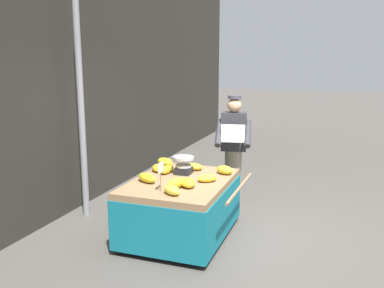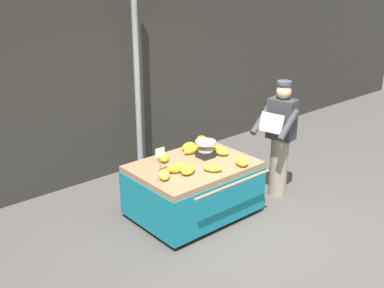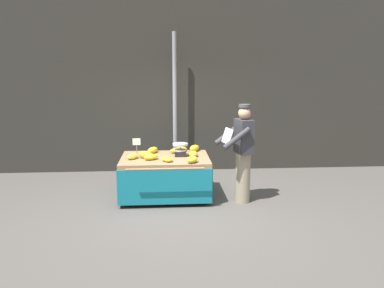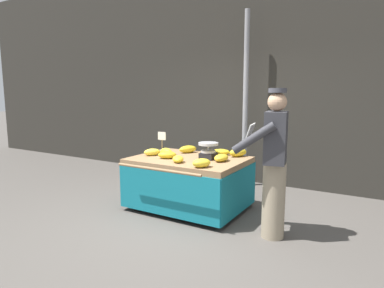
{
  "view_description": "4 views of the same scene",
  "coord_description": "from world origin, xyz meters",
  "views": [
    {
      "loc": [
        -4.82,
        -1.13,
        2.18
      ],
      "look_at": [
        0.25,
        0.67,
        1.1
      ],
      "focal_mm": 37.7,
      "sensor_mm": 36.0,
      "label": 1
    },
    {
      "loc": [
        -4.07,
        -3.79,
        3.25
      ],
      "look_at": [
        -0.19,
        0.77,
        0.96
      ],
      "focal_mm": 44.94,
      "sensor_mm": 36.0,
      "label": 2
    },
    {
      "loc": [
        -0.25,
        -5.83,
        2.25
      ],
      "look_at": [
        0.2,
        0.7,
        0.97
      ],
      "focal_mm": 34.51,
      "sensor_mm": 36.0,
      "label": 3
    },
    {
      "loc": [
        2.12,
        -3.35,
        1.65
      ],
      "look_at": [
        -0.18,
        0.53,
        0.97
      ],
      "focal_mm": 31.01,
      "sensor_mm": 36.0,
      "label": 4
    }
  ],
  "objects": [
    {
      "name": "banana_bunch_7",
      "position": [
        0.17,
        0.18,
        0.8
      ],
      "size": [
        0.26,
        0.29,
        0.11
      ],
      "primitive_type": "ellipsoid",
      "rotation": [
        0.0,
        0.0,
        2.6
      ],
      "color": "yellow",
      "rests_on": "banana_cart"
    },
    {
      "name": "banana_bunch_0",
      "position": [
        -0.54,
        0.44,
        0.8
      ],
      "size": [
        0.31,
        0.28,
        0.1
      ],
      "primitive_type": "ellipsoid",
      "rotation": [
        0.0,
        0.0,
        2.11
      ],
      "color": "gold",
      "rests_on": "banana_cart"
    },
    {
      "name": "ground_plane",
      "position": [
        0.0,
        0.0,
        0.0
      ],
      "size": [
        60.0,
        60.0,
        0.0
      ],
      "primitive_type": "plane",
      "color": "#514C47"
    },
    {
      "name": "banana_cart",
      "position": [
        -0.29,
        0.62,
        0.54
      ],
      "size": [
        1.59,
        1.36,
        0.75
      ],
      "color": "#93704C",
      "rests_on": "ground"
    },
    {
      "name": "banana_bunch_1",
      "position": [
        -0.25,
        0.29,
        0.79
      ],
      "size": [
        0.26,
        0.28,
        0.09
      ],
      "primitive_type": "ellipsoid",
      "rotation": [
        0.0,
        0.0,
        0.6
      ],
      "color": "yellow",
      "rests_on": "banana_cart"
    },
    {
      "name": "banana_bunch_9",
      "position": [
        0.28,
        1.08,
        0.81
      ],
      "size": [
        0.27,
        0.33,
        0.12
      ],
      "primitive_type": "ellipsoid",
      "rotation": [
        0.0,
        0.0,
        2.65
      ],
      "color": "gold",
      "rests_on": "banana_cart"
    },
    {
      "name": "banana_bunch_8",
      "position": [
        0.0,
        1.06,
        0.79
      ],
      "size": [
        0.33,
        0.28,
        0.09
      ],
      "primitive_type": "ellipsoid",
      "rotation": [
        0.0,
        0.0,
        2.08
      ],
      "color": "gold",
      "rests_on": "banana_cart"
    },
    {
      "name": "vendor_person",
      "position": [
        1.04,
        0.28,
        0.87
      ],
      "size": [
        0.64,
        0.59,
        1.71
      ],
      "color": "gray",
      "rests_on": "ground"
    },
    {
      "name": "price_sign",
      "position": [
        -0.79,
        0.67,
        0.99
      ],
      "size": [
        0.14,
        0.01,
        0.34
      ],
      "color": "#997A51",
      "rests_on": "banana_cart"
    },
    {
      "name": "banana_bunch_6",
      "position": [
        -0.52,
        0.98,
        0.8
      ],
      "size": [
        0.26,
        0.33,
        0.11
      ],
      "primitive_type": "ellipsoid",
      "rotation": [
        0.0,
        0.0,
        2.66
      ],
      "color": "gold",
      "rests_on": "banana_cart"
    },
    {
      "name": "banana_bunch_4",
      "position": [
        -0.86,
        0.51,
        0.8
      ],
      "size": [
        0.25,
        0.28,
        0.1
      ],
      "primitive_type": "ellipsoid",
      "rotation": [
        0.0,
        0.0,
        2.52
      ],
      "color": "yellow",
      "rests_on": "banana_cart"
    },
    {
      "name": "weighing_scale",
      "position": [
        -0.01,
        0.69,
        0.86
      ],
      "size": [
        0.28,
        0.28,
        0.23
      ],
      "color": "black",
      "rests_on": "banana_cart"
    },
    {
      "name": "street_pole",
      "position": [
        -0.07,
        2.2,
        1.54
      ],
      "size": [
        0.09,
        0.09,
        3.08
      ],
      "primitive_type": "cylinder",
      "color": "gray",
      "rests_on": "ground"
    },
    {
      "name": "banana_bunch_2",
      "position": [
        0.21,
        0.65,
        0.8
      ],
      "size": [
        0.17,
        0.29,
        0.1
      ],
      "primitive_type": "ellipsoid",
      "rotation": [
        0.0,
        0.0,
        0.02
      ],
      "color": "gold",
      "rests_on": "banana_cart"
    },
    {
      "name": "back_wall",
      "position": [
        0.0,
        2.61,
        2.14
      ],
      "size": [
        16.0,
        0.24,
        4.29
      ],
      "primitive_type": "cube",
      "color": "#2D2B26",
      "rests_on": "ground"
    },
    {
      "name": "banana_bunch_3",
      "position": [
        -0.05,
        0.91,
        0.8
      ],
      "size": [
        0.3,
        0.13,
        0.1
      ],
      "primitive_type": "ellipsoid",
      "rotation": [
        0.0,
        0.0,
        1.49
      ],
      "color": "gold",
      "rests_on": "banana_cart"
    },
    {
      "name": "banana_bunch_5",
      "position": [
        -0.63,
        0.55,
        0.81
      ],
      "size": [
        0.28,
        0.21,
        0.13
      ],
      "primitive_type": "ellipsoid",
      "rotation": [
        0.0,
        0.0,
        1.19
      ],
      "color": "gold",
      "rests_on": "banana_cart"
    }
  ]
}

